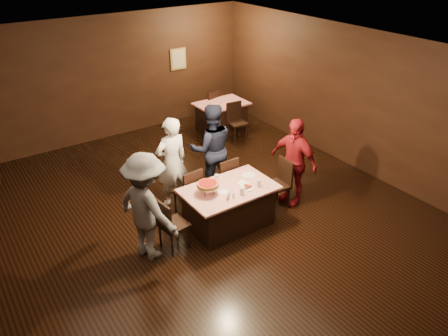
# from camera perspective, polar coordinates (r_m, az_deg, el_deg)

# --- Properties ---
(room) EXTENTS (10.00, 10.04, 3.02)m
(room) POSITION_cam_1_polar(r_m,az_deg,el_deg) (6.63, -1.68, 6.14)
(room) COLOR black
(room) RESTS_ON ground
(main_table) EXTENTS (1.60, 1.00, 0.77)m
(main_table) POSITION_cam_1_polar(r_m,az_deg,el_deg) (7.72, 0.64, -5.10)
(main_table) COLOR #AF1B0B
(main_table) RESTS_ON ground
(back_table) EXTENTS (1.30, 0.90, 0.77)m
(back_table) POSITION_cam_1_polar(r_m,az_deg,el_deg) (11.49, -0.32, 6.69)
(back_table) COLOR red
(back_table) RESTS_ON ground
(chair_far_left) EXTENTS (0.46, 0.46, 0.95)m
(chair_far_left) POSITION_cam_1_polar(r_m,az_deg,el_deg) (8.03, -4.79, -3.00)
(chair_far_left) COLOR black
(chair_far_left) RESTS_ON ground
(chair_far_right) EXTENTS (0.43, 0.43, 0.95)m
(chair_far_right) POSITION_cam_1_polar(r_m,az_deg,el_deg) (8.39, -0.08, -1.39)
(chair_far_right) COLOR black
(chair_far_right) RESTS_ON ground
(chair_end_left) EXTENTS (0.46, 0.46, 0.95)m
(chair_end_left) POSITION_cam_1_polar(r_m,az_deg,el_deg) (7.20, -6.58, -7.23)
(chair_end_left) COLOR black
(chair_end_left) RESTS_ON ground
(chair_end_right) EXTENTS (0.45, 0.45, 0.95)m
(chair_end_right) POSITION_cam_1_polar(r_m,az_deg,el_deg) (8.26, 6.90, -2.14)
(chair_end_right) COLOR black
(chair_end_right) RESTS_ON ground
(chair_back_near) EXTENTS (0.46, 0.46, 0.95)m
(chair_back_near) POSITION_cam_1_polar(r_m,az_deg,el_deg) (10.92, 1.77, 6.00)
(chair_back_near) COLOR black
(chair_back_near) RESTS_ON ground
(chair_back_far) EXTENTS (0.50, 0.50, 0.95)m
(chair_back_far) POSITION_cam_1_polar(r_m,az_deg,el_deg) (11.92, -1.96, 7.97)
(chair_back_far) COLOR black
(chair_back_far) RESTS_ON ground
(diner_white_jacket) EXTENTS (0.66, 0.45, 1.77)m
(diner_white_jacket) POSITION_cam_1_polar(r_m,az_deg,el_deg) (8.16, -6.83, 0.74)
(diner_white_jacket) COLOR white
(diner_white_jacket) RESTS_ON ground
(diner_navy_hoodie) EXTENTS (1.07, 0.95, 1.83)m
(diner_navy_hoodie) POSITION_cam_1_polar(r_m,az_deg,el_deg) (8.56, -1.68, 2.57)
(diner_navy_hoodie) COLOR #171B31
(diner_navy_hoodie) RESTS_ON ground
(diner_grey_knit) EXTENTS (1.00, 1.33, 1.82)m
(diner_grey_knit) POSITION_cam_1_polar(r_m,az_deg,el_deg) (6.86, -10.07, -5.10)
(diner_grey_knit) COLOR slate
(diner_grey_knit) RESTS_ON ground
(diner_red_shirt) EXTENTS (0.61, 1.08, 1.73)m
(diner_red_shirt) POSITION_cam_1_polar(r_m,az_deg,el_deg) (8.27, 9.05, 0.83)
(diner_red_shirt) COLOR maroon
(diner_red_shirt) RESTS_ON ground
(pizza_stand) EXTENTS (0.38, 0.38, 0.22)m
(pizza_stand) POSITION_cam_1_polar(r_m,az_deg,el_deg) (7.27, -2.14, -2.19)
(pizza_stand) COLOR black
(pizza_stand) RESTS_ON main_table
(plate_with_slice) EXTENTS (0.25, 0.25, 0.06)m
(plate_with_slice) POSITION_cam_1_polar(r_m,az_deg,el_deg) (7.51, 3.02, -2.51)
(plate_with_slice) COLOR white
(plate_with_slice) RESTS_ON main_table
(plate_empty) EXTENTS (0.25, 0.25, 0.01)m
(plate_empty) POSITION_cam_1_polar(r_m,az_deg,el_deg) (7.90, 3.29, -0.96)
(plate_empty) COLOR white
(plate_empty) RESTS_ON main_table
(glass_front_left) EXTENTS (0.08, 0.08, 0.14)m
(glass_front_left) POSITION_cam_1_polar(r_m,az_deg,el_deg) (7.30, 2.35, -3.07)
(glass_front_left) COLOR silver
(glass_front_left) RESTS_ON main_table
(glass_front_right) EXTENTS (0.08, 0.08, 0.14)m
(glass_front_right) POSITION_cam_1_polar(r_m,az_deg,el_deg) (7.55, 4.55, -1.99)
(glass_front_right) COLOR silver
(glass_front_right) RESTS_ON main_table
(glass_back) EXTENTS (0.08, 0.08, 0.14)m
(glass_back) POSITION_cam_1_polar(r_m,az_deg,el_deg) (7.67, -0.94, -1.36)
(glass_back) COLOR silver
(glass_back) RESTS_ON main_table
(condiments) EXTENTS (0.17, 0.10, 0.09)m
(condiments) POSITION_cam_1_polar(r_m,az_deg,el_deg) (7.20, 0.79, -3.70)
(condiments) COLOR silver
(condiments) RESTS_ON main_table
(napkin_center) EXTENTS (0.19, 0.19, 0.01)m
(napkin_center) POSITION_cam_1_polar(r_m,az_deg,el_deg) (7.67, 2.49, -1.97)
(napkin_center) COLOR white
(napkin_center) RESTS_ON main_table
(napkin_left) EXTENTS (0.21, 0.21, 0.01)m
(napkin_left) POSITION_cam_1_polar(r_m,az_deg,el_deg) (7.40, -0.07, -3.14)
(napkin_left) COLOR white
(napkin_left) RESTS_ON main_table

